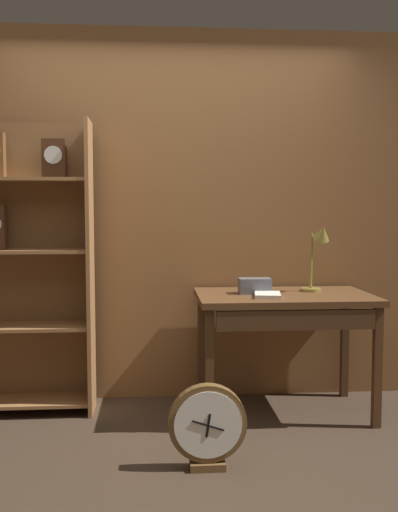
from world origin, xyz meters
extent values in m
plane|color=#3D2D21|center=(0.00, 0.00, 0.00)|extent=(10.00, 10.00, 0.00)
cube|color=brown|center=(0.00, 1.36, 1.30)|extent=(4.80, 0.05, 2.60)
cube|color=#9E6B3D|center=(-0.56, 1.09, 0.96)|extent=(0.02, 0.31, 1.92)
cube|color=brown|center=(-1.17, 1.23, 0.96)|extent=(1.25, 0.01, 1.92)
cube|color=#472816|center=(-0.78, 1.10, 1.67)|extent=(0.15, 0.10, 0.25)
cylinder|color=silver|center=(-0.78, 1.04, 1.69)|extent=(0.11, 0.01, 0.11)
cube|color=brown|center=(0.70, 0.95, 0.78)|extent=(1.13, 0.71, 0.04)
cube|color=#50321B|center=(0.18, 0.64, 0.38)|extent=(0.05, 0.05, 0.76)
cube|color=#50321B|center=(1.22, 0.64, 0.38)|extent=(0.05, 0.05, 0.76)
cube|color=#50321B|center=(0.18, 1.25, 0.38)|extent=(0.05, 0.05, 0.76)
cube|color=#50321B|center=(1.22, 1.25, 0.38)|extent=(0.05, 0.05, 0.76)
cube|color=#472C18|center=(0.70, 0.61, 0.69)|extent=(0.96, 0.03, 0.12)
cylinder|color=olive|center=(0.91, 1.06, 0.81)|extent=(0.14, 0.14, 0.02)
cylinder|color=olive|center=(0.91, 1.06, 1.00)|extent=(0.02, 0.02, 0.37)
cone|color=olive|center=(0.97, 1.01, 1.19)|extent=(0.13, 0.16, 0.13)
cube|color=#595960|center=(0.51, 0.98, 0.85)|extent=(0.21, 0.12, 0.10)
cube|color=silver|center=(0.57, 0.82, 0.81)|extent=(0.20, 0.24, 0.02)
cube|color=brown|center=(0.13, 0.15, 0.02)|extent=(0.18, 0.11, 0.04)
cylinder|color=brown|center=(0.13, 0.15, 0.24)|extent=(0.41, 0.06, 0.41)
cylinder|color=white|center=(0.13, 0.12, 0.24)|extent=(0.35, 0.01, 0.35)
cube|color=black|center=(0.13, 0.11, 0.24)|extent=(0.03, 0.01, 0.12)
cube|color=black|center=(0.13, 0.11, 0.24)|extent=(0.17, 0.01, 0.06)
camera|label=1|loc=(-0.15, -2.76, 1.34)|focal=40.70mm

